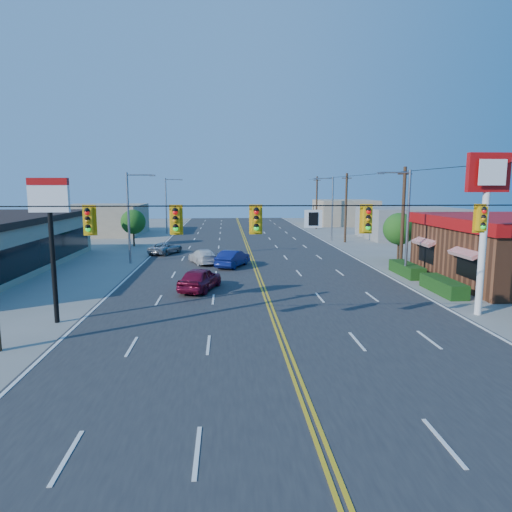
{
  "coord_description": "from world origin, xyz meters",
  "views": [
    {
      "loc": [
        -2.46,
        -18.86,
        6.78
      ],
      "look_at": [
        -0.45,
        11.14,
        2.2
      ],
      "focal_mm": 32.0,
      "sensor_mm": 36.0,
      "label": 1
    }
  ],
  "objects": [
    {
      "name": "utility_pole_mid",
      "position": [
        12.2,
        36.0,
        4.2
      ],
      "size": [
        0.28,
        0.28,
        8.4
      ],
      "primitive_type": "cylinder",
      "color": "#47301E",
      "rests_on": "ground"
    },
    {
      "name": "car_magenta",
      "position": [
        -4.17,
        10.56,
        0.76
      ],
      "size": [
        3.03,
        4.79,
        1.52
      ],
      "primitive_type": "imported",
      "rotation": [
        0.0,
        0.0,
        2.84
      ],
      "color": "maroon",
      "rests_on": "ground"
    },
    {
      "name": "tree_kfc_rear",
      "position": [
        13.5,
        22.0,
        2.93
      ],
      "size": [
        2.94,
        2.94,
        4.41
      ],
      "color": "#47301E",
      "rests_on": "ground"
    },
    {
      "name": "bld_east_mid",
      "position": [
        22.0,
        40.0,
        2.0
      ],
      "size": [
        12.0,
        10.0,
        4.0
      ],
      "primitive_type": "cube",
      "color": "gray",
      "rests_on": "ground"
    },
    {
      "name": "bld_west_far",
      "position": [
        -20.0,
        48.0,
        2.1
      ],
      "size": [
        11.0,
        12.0,
        4.2
      ],
      "primitive_type": "cube",
      "color": "tan",
      "rests_on": "ground"
    },
    {
      "name": "road",
      "position": [
        0.0,
        20.0,
        0.03
      ],
      "size": [
        20.0,
        120.0,
        0.06
      ],
      "primitive_type": "cube",
      "color": "#2D2D30",
      "rests_on": "ground"
    },
    {
      "name": "streetlight_se",
      "position": [
        10.79,
        14.0,
        4.51
      ],
      "size": [
        2.55,
        0.25,
        8.0
      ],
      "color": "gray",
      "rests_on": "ground"
    },
    {
      "name": "utility_pole_near",
      "position": [
        12.2,
        18.0,
        4.2
      ],
      "size": [
        0.28,
        0.28,
        8.4
      ],
      "primitive_type": "cylinder",
      "color": "#47301E",
      "rests_on": "ground"
    },
    {
      "name": "streetlight_nw",
      "position": [
        -10.79,
        48.0,
        4.51
      ],
      "size": [
        2.55,
        0.25,
        8.0
      ],
      "color": "gray",
      "rests_on": "ground"
    },
    {
      "name": "car_silver",
      "position": [
        -8.53,
        27.27,
        0.58
      ],
      "size": [
        3.51,
        4.62,
        1.17
      ],
      "primitive_type": "imported",
      "rotation": [
        0.0,
        0.0,
        2.71
      ],
      "color": "#A4A5A9",
      "rests_on": "ground"
    },
    {
      "name": "car_white",
      "position": [
        -4.49,
        21.15,
        0.63
      ],
      "size": [
        3.08,
        4.68,
        1.26
      ],
      "primitive_type": "imported",
      "rotation": [
        0.0,
        0.0,
        3.47
      ],
      "color": "silver",
      "rests_on": "ground"
    },
    {
      "name": "streetlight_sw",
      "position": [
        -10.79,
        22.0,
        4.51
      ],
      "size": [
        2.55,
        0.25,
        8.0
      ],
      "color": "gray",
      "rests_on": "ground"
    },
    {
      "name": "utility_pole_far",
      "position": [
        12.2,
        54.0,
        4.2
      ],
      "size": [
        0.28,
        0.28,
        8.4
      ],
      "primitive_type": "cylinder",
      "color": "#47301E",
      "rests_on": "ground"
    },
    {
      "name": "pizza_hut_sign",
      "position": [
        -11.0,
        4.0,
        5.18
      ],
      "size": [
        1.9,
        0.3,
        6.85
      ],
      "color": "black",
      "rests_on": "ground"
    },
    {
      "name": "car_blue",
      "position": [
        -1.87,
        19.28,
        0.71
      ],
      "size": [
        3.13,
        4.56,
        1.42
      ],
      "primitive_type": "imported",
      "rotation": [
        0.0,
        0.0,
        2.72
      ],
      "color": "navy",
      "rests_on": "ground"
    },
    {
      "name": "bld_east_far",
      "position": [
        19.0,
        62.0,
        2.2
      ],
      "size": [
        10.0,
        10.0,
        4.4
      ],
      "primitive_type": "cube",
      "color": "tan",
      "rests_on": "ground"
    },
    {
      "name": "ground",
      "position": [
        0.0,
        0.0,
        0.0
      ],
      "size": [
        160.0,
        160.0,
        0.0
      ],
      "primitive_type": "plane",
      "color": "gray",
      "rests_on": "ground"
    },
    {
      "name": "streetlight_ne",
      "position": [
        10.79,
        38.0,
        4.51
      ],
      "size": [
        2.55,
        0.25,
        8.0
      ],
      "color": "gray",
      "rests_on": "ground"
    },
    {
      "name": "kfc_pylon",
      "position": [
        11.0,
        4.0,
        6.04
      ],
      "size": [
        2.2,
        0.36,
        8.5
      ],
      "color": "white",
      "rests_on": "ground"
    },
    {
      "name": "signal_span",
      "position": [
        -0.12,
        0.0,
        4.89
      ],
      "size": [
        24.32,
        0.34,
        9.0
      ],
      "color": "#47301E",
      "rests_on": "ground"
    },
    {
      "name": "tree_west",
      "position": [
        -13.0,
        34.0,
        2.79
      ],
      "size": [
        2.8,
        2.8,
        4.2
      ],
      "color": "#47301E",
      "rests_on": "ground"
    }
  ]
}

